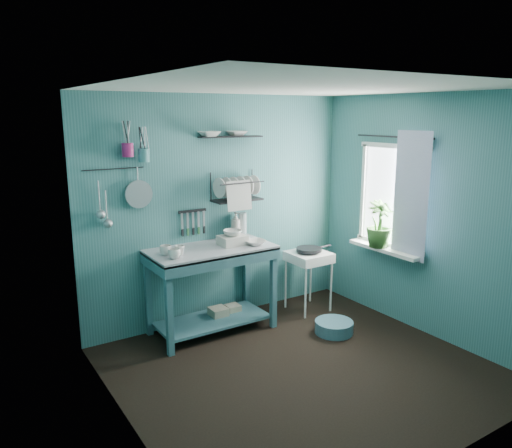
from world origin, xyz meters
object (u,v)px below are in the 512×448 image
mug_mid (180,250)px  mug_right (166,250)px  utensil_cup_magenta (128,150)px  dish_rack (237,186)px  utensil_cup_teal (144,155)px  colander (139,194)px  work_counter (212,290)px  wash_tub (233,240)px  potted_plant (379,224)px  storage_tin_large (218,317)px  mug_left (174,254)px  water_bottle (242,225)px  storage_tin_small (233,313)px  frying_pan (309,249)px  soap_bottle (236,225)px  floor_basin (334,327)px  hotplate_stand (308,281)px

mug_mid → mug_right: 0.13m
utensil_cup_magenta → dish_rack: bearing=-2.4°
utensil_cup_teal → colander: utensil_cup_teal is taller
mug_right → utensil_cup_teal: 0.95m
work_counter → colander: bearing=162.8°
wash_tub → dish_rack: bearing=48.8°
colander → potted_plant: colander is taller
colander → storage_tin_large: colander is taller
mug_left → dish_rack: bearing=21.0°
potted_plant → water_bottle: bearing=144.5°
mug_right → storage_tin_small: 1.19m
utensil_cup_magenta → utensil_cup_teal: 0.17m
frying_pan → dish_rack: size_ratio=0.55×
utensil_cup_magenta → potted_plant: 2.80m
soap_bottle → water_bottle: soap_bottle is taller
wash_tub → colander: bearing=162.1°
soap_bottle → storage_tin_small: bearing=-135.0°
soap_bottle → floor_basin: size_ratio=0.73×
utensil_cup_teal → storage_tin_small: (0.89, -0.16, -1.79)m
utensil_cup_teal → utensil_cup_magenta: bearing=180.0°
work_counter → colander: 1.26m
work_counter → frying_pan: (1.24, -0.09, 0.28)m
storage_tin_large → wash_tub: bearing=-25.0°
mug_mid → utensil_cup_magenta: (-0.37, 0.30, 0.98)m
water_bottle → storage_tin_small: (-0.22, -0.14, -0.97)m
soap_bottle → colander: bearing=176.2°
soap_bottle → floor_basin: soap_bottle is taller
mug_right → dish_rack: dish_rack is taller
utensil_cup_teal → colander: bearing=154.1°
water_bottle → potted_plant: (1.24, -0.88, 0.03)m
floor_basin → water_bottle: bearing=119.1°
hotplate_stand → colander: colander is taller
mug_right → colander: size_ratio=0.44×
mug_left → hotplate_stand: bearing=2.4°
mug_right → water_bottle: bearing=12.2°
floor_basin → wash_tub: bearing=137.8°
utensil_cup_teal → potted_plant: utensil_cup_teal is taller
potted_plant → floor_basin: potted_plant is taller
work_counter → floor_basin: size_ratio=3.21×
utensil_cup_teal → floor_basin: bearing=-31.1°
frying_pan → utensil_cup_magenta: 2.35m
hotplate_stand → water_bottle: bearing=163.7°
wash_tub → soap_bottle: size_ratio=0.94×
soap_bottle → utensil_cup_teal: (-1.01, 0.04, 0.82)m
utensil_cup_teal → frying_pan: bearing=-10.2°
colander → floor_basin: size_ratio=0.69×
potted_plant → colander: bearing=158.8°
water_bottle → hotplate_stand: (0.72, -0.31, -0.71)m
water_bottle → potted_plant: bearing=-35.5°
mug_left → frying_pan: 1.74m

